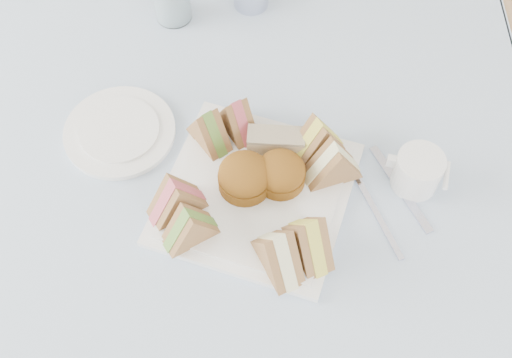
{
  "coord_description": "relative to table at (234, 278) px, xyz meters",
  "views": [
    {
      "loc": [
        0.05,
        -0.51,
        1.62
      ],
      "look_at": [
        0.05,
        -0.02,
        0.8
      ],
      "focal_mm": 45.0,
      "sensor_mm": 36.0,
      "label": 1
    }
  ],
  "objects": [
    {
      "name": "knife",
      "position": [
        0.27,
        -0.0,
        0.38
      ],
      "size": [
        0.09,
        0.16,
        0.0
      ],
      "primitive_type": "cube",
      "rotation": [
        0.0,
        0.0,
        0.45
      ],
      "color": "silver",
      "rests_on": "tablecloth"
    },
    {
      "name": "serving_plate",
      "position": [
        0.05,
        -0.02,
        0.38
      ],
      "size": [
        0.35,
        0.35,
        0.01
      ],
      "primitive_type": "cube",
      "rotation": [
        0.0,
        0.0,
        -0.31
      ],
      "color": "white",
      "rests_on": "tablecloth"
    },
    {
      "name": "side_plate",
      "position": [
        -0.18,
        0.1,
        0.38
      ],
      "size": [
        0.23,
        0.23,
        0.01
      ],
      "primitive_type": "cylinder",
      "rotation": [
        0.0,
        0.0,
        -0.28
      ],
      "color": "white",
      "rests_on": "tablecloth"
    },
    {
      "name": "sandwich_fl_a",
      "position": [
        -0.07,
        -0.05,
        0.43
      ],
      "size": [
        0.1,
        0.08,
        0.08
      ],
      "primitive_type": null,
      "rotation": [
        0.0,
        0.0,
        0.54
      ],
      "color": "#8E6D4A",
      "rests_on": "serving_plate"
    },
    {
      "name": "sandwich_bl_b",
      "position": [
        0.01,
        0.1,
        0.42
      ],
      "size": [
        0.08,
        0.09,
        0.07
      ],
      "primitive_type": null,
      "rotation": [
        0.0,
        0.0,
        2.11
      ],
      "color": "#8E6D4A",
      "rests_on": "serving_plate"
    },
    {
      "name": "creamer_jug",
      "position": [
        0.29,
        0.01,
        0.41
      ],
      "size": [
        0.09,
        0.09,
        0.07
      ],
      "primitive_type": "cylinder",
      "rotation": [
        0.0,
        0.0,
        -0.24
      ],
      "color": "white",
      "rests_on": "tablecloth"
    },
    {
      "name": "sandwich_fr_a",
      "position": [
        0.12,
        -0.11,
        0.43
      ],
      "size": [
        0.08,
        0.1,
        0.08
      ],
      "primitive_type": null,
      "rotation": [
        0.0,
        0.0,
        -1.14
      ],
      "color": "#8E6D4A",
      "rests_on": "serving_plate"
    },
    {
      "name": "sandwich_fr_b",
      "position": [
        0.08,
        -0.13,
        0.43
      ],
      "size": [
        0.08,
        0.1,
        0.08
      ],
      "primitive_type": null,
      "rotation": [
        0.0,
        0.0,
        -1.1
      ],
      "color": "#8E6D4A",
      "rests_on": "serving_plate"
    },
    {
      "name": "pastry_slice",
      "position": [
        0.08,
        0.06,
        0.41
      ],
      "size": [
        0.09,
        0.04,
        0.04
      ],
      "primitive_type": "cube",
      "rotation": [
        0.0,
        0.0,
        -0.05
      ],
      "color": "beige",
      "rests_on": "serving_plate"
    },
    {
      "name": "table",
      "position": [
        0.0,
        0.0,
        0.0
      ],
      "size": [
        0.9,
        0.9,
        0.74
      ],
      "primitive_type": "cube",
      "color": "brown",
      "rests_on": "floor"
    },
    {
      "name": "sandwich_br_b",
      "position": [
        0.14,
        0.06,
        0.43
      ],
      "size": [
        0.1,
        0.08,
        0.08
      ],
      "primitive_type": null,
      "rotation": [
        0.0,
        0.0,
        -2.63
      ],
      "color": "#8E6D4A",
      "rests_on": "serving_plate"
    },
    {
      "name": "scone_right",
      "position": [
        0.08,
        0.0,
        0.41
      ],
      "size": [
        0.09,
        0.09,
        0.05
      ],
      "primitive_type": "cylinder",
      "rotation": [
        0.0,
        0.0,
        0.1
      ],
      "color": "brown",
      "rests_on": "serving_plate"
    },
    {
      "name": "sandwich_bl_a",
      "position": [
        -0.03,
        0.08,
        0.43
      ],
      "size": [
        0.08,
        0.09,
        0.07
      ],
      "primitive_type": null,
      "rotation": [
        0.0,
        0.0,
        2.2
      ],
      "color": "#8E6D4A",
      "rests_on": "serving_plate"
    },
    {
      "name": "scone_left",
      "position": [
        0.03,
        -0.0,
        0.42
      ],
      "size": [
        0.11,
        0.11,
        0.06
      ],
      "primitive_type": "cylinder",
      "rotation": [
        0.0,
        0.0,
        -0.41
      ],
      "color": "brown",
      "rests_on": "serving_plate"
    },
    {
      "name": "floor",
      "position": [
        0.0,
        0.0,
        -0.37
      ],
      "size": [
        4.0,
        4.0,
        0.0
      ],
      "primitive_type": "plane",
      "color": "#9E7751",
      "rests_on": "ground"
    },
    {
      "name": "sandwich_br_a",
      "position": [
        0.16,
        0.02,
        0.43
      ],
      "size": [
        0.1,
        0.07,
        0.08
      ],
      "primitive_type": null,
      "rotation": [
        0.0,
        0.0,
        -2.8
      ],
      "color": "#8E6D4A",
      "rests_on": "serving_plate"
    },
    {
      "name": "sandwich_fl_b",
      "position": [
        -0.05,
        -0.09,
        0.43
      ],
      "size": [
        0.09,
        0.08,
        0.07
      ],
      "primitive_type": null,
      "rotation": [
        0.0,
        0.0,
        0.54
      ],
      "color": "#8E6D4A",
      "rests_on": "serving_plate"
    },
    {
      "name": "fork",
      "position": [
        0.23,
        -0.05,
        0.38
      ],
      "size": [
        0.07,
        0.16,
        0.0
      ],
      "primitive_type": "cube",
      "rotation": [
        0.0,
        0.0,
        0.38
      ],
      "color": "silver",
      "rests_on": "tablecloth"
    },
    {
      "name": "tablecloth",
      "position": [
        0.0,
        0.0,
        0.37
      ],
      "size": [
        1.02,
        1.02,
        0.01
      ],
      "primitive_type": "cube",
      "color": "#B0CFFA",
      "rests_on": "table"
    }
  ]
}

